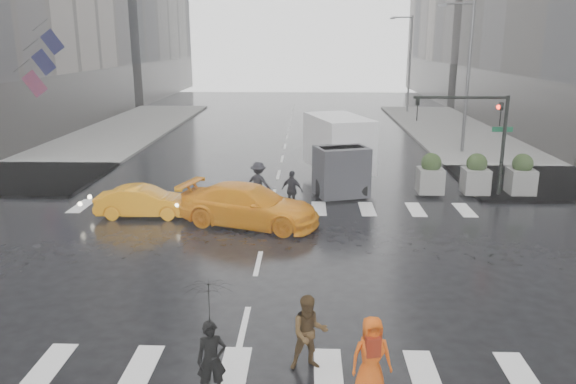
{
  "coord_description": "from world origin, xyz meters",
  "views": [
    {
      "loc": [
        1.53,
        -16.34,
        6.76
      ],
      "look_at": [
        0.86,
        2.0,
        1.78
      ],
      "focal_mm": 35.0,
      "sensor_mm": 36.0,
      "label": 1
    }
  ],
  "objects_px": {
    "pedestrian_orange": "(371,356)",
    "box_truck": "(339,150)",
    "taxi_mid": "(144,202)",
    "pedestrian_brown": "(309,333)",
    "traffic_signal_pole": "(482,125)"
  },
  "relations": [
    {
      "from": "pedestrian_orange",
      "to": "box_truck",
      "type": "xyz_separation_m",
      "value": [
        0.21,
        16.63,
        0.87
      ]
    },
    {
      "from": "taxi_mid",
      "to": "box_truck",
      "type": "distance_m",
      "value": 9.61
    },
    {
      "from": "pedestrian_brown",
      "to": "taxi_mid",
      "type": "distance_m",
      "value": 12.3
    },
    {
      "from": "box_truck",
      "to": "traffic_signal_pole",
      "type": "bearing_deg",
      "value": -36.16
    },
    {
      "from": "traffic_signal_pole",
      "to": "pedestrian_orange",
      "type": "distance_m",
      "value": 16.08
    },
    {
      "from": "traffic_signal_pole",
      "to": "taxi_mid",
      "type": "bearing_deg",
      "value": -166.59
    },
    {
      "from": "traffic_signal_pole",
      "to": "box_truck",
      "type": "distance_m",
      "value": 6.51
    },
    {
      "from": "pedestrian_brown",
      "to": "pedestrian_orange",
      "type": "distance_m",
      "value": 1.49
    },
    {
      "from": "traffic_signal_pole",
      "to": "pedestrian_brown",
      "type": "relative_size",
      "value": 2.72
    },
    {
      "from": "traffic_signal_pole",
      "to": "pedestrian_brown",
      "type": "distance_m",
      "value": 15.81
    },
    {
      "from": "pedestrian_brown",
      "to": "pedestrian_orange",
      "type": "xyz_separation_m",
      "value": [
        1.2,
        -0.88,
        0.01
      ]
    },
    {
      "from": "traffic_signal_pole",
      "to": "box_truck",
      "type": "relative_size",
      "value": 0.75
    },
    {
      "from": "pedestrian_orange",
      "to": "taxi_mid",
      "type": "height_order",
      "value": "pedestrian_orange"
    },
    {
      "from": "traffic_signal_pole",
      "to": "taxi_mid",
      "type": "height_order",
      "value": "traffic_signal_pole"
    },
    {
      "from": "traffic_signal_pole",
      "to": "taxi_mid",
      "type": "distance_m",
      "value": 14.56
    }
  ]
}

